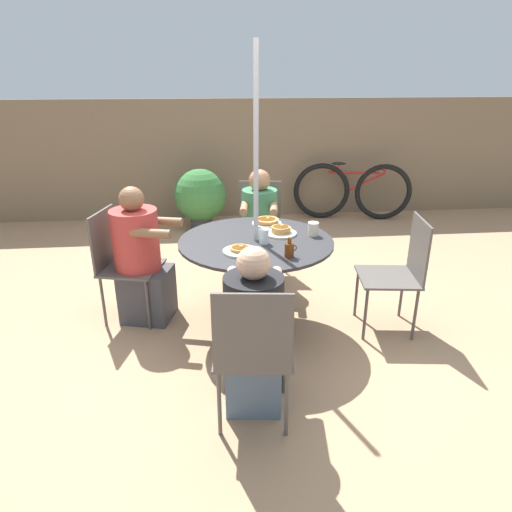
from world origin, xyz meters
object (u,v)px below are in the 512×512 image
object	(u,v)px
potted_shrub	(200,196)
coffee_cup	(313,229)
patio_chair_west	(120,259)
drinking_glass_a	(264,236)
diner_west	(141,262)
bicycle	(352,191)
pancake_plate_a	(240,250)
pancake_plate_b	(267,222)
syrup_bottle	(289,249)
patio_chair_south	(260,222)
patio_chair_east	(401,268)
patio_chair_north	(253,348)
patio_table	(256,259)
diner_south	(259,231)
diner_north	(254,337)
pancake_plate_c	(281,231)

from	to	relation	value
potted_shrub	coffee_cup	bearing A→B (deg)	-69.27
patio_chair_west	drinking_glass_a	world-z (taller)	patio_chair_west
diner_west	bicycle	size ratio (longest dim) A/B	0.70
diner_west	potted_shrub	world-z (taller)	diner_west
bicycle	drinking_glass_a	bearing A→B (deg)	-108.67
drinking_glass_a	bicycle	xyz separation A→B (m)	(1.58, 2.89, -0.41)
diner_west	potted_shrub	xyz separation A→B (m)	(0.45, 2.30, -0.06)
pancake_plate_a	pancake_plate_b	size ratio (longest dim) A/B	1.00
pancake_plate_b	syrup_bottle	world-z (taller)	syrup_bottle
patio_chair_west	potted_shrub	xyz separation A→B (m)	(0.62, 2.26, -0.08)
bicycle	potted_shrub	size ratio (longest dim) A/B	2.01
diner_west	pancake_plate_b	distance (m)	1.09
diner_west	patio_chair_south	bearing A→B (deg)	143.93
pancake_plate_a	syrup_bottle	size ratio (longest dim) A/B	1.76
patio_chair_east	coffee_cup	size ratio (longest dim) A/B	8.70
bicycle	patio_chair_east	bearing A→B (deg)	-89.74
diner_west	pancake_plate_a	world-z (taller)	diner_west
patio_chair_north	patio_chair_west	distance (m)	1.71
patio_table	patio_chair_west	world-z (taller)	patio_chair_west
patio_table	patio_chair_east	xyz separation A→B (m)	(1.13, -0.14, -0.07)
diner_south	coffee_cup	distance (m)	0.99
pancake_plate_a	patio_table	bearing A→B (deg)	60.01
patio_chair_north	diner_north	size ratio (longest dim) A/B	0.87
patio_chair_west	coffee_cup	world-z (taller)	patio_chair_west
diner_west	diner_north	bearing A→B (deg)	48.93
diner_north	syrup_bottle	xyz separation A→B (m)	(0.31, 0.59, 0.32)
patio_chair_east	pancake_plate_a	xyz separation A→B (m)	(-1.26, -0.10, 0.24)
pancake_plate_a	pancake_plate_c	size ratio (longest dim) A/B	1.00
diner_south	potted_shrub	distance (m)	1.70
diner_north	pancake_plate_b	bearing A→B (deg)	86.29
coffee_cup	diner_west	bearing A→B (deg)	172.96
patio_chair_north	patio_chair_south	world-z (taller)	same
diner_north	patio_chair_south	size ratio (longest dim) A/B	1.16
patio_chair_east	patio_chair_west	bearing A→B (deg)	86.41
syrup_bottle	pancake_plate_b	bearing A→B (deg)	95.44
patio_chair_west	syrup_bottle	xyz separation A→B (m)	(1.30, -0.64, 0.28)
potted_shrub	pancake_plate_a	bearing A→B (deg)	-83.05
patio_table	pancake_plate_a	bearing A→B (deg)	-119.99
syrup_bottle	coffee_cup	size ratio (longest dim) A/B	1.33
drinking_glass_a	diner_west	bearing A→B (deg)	162.38
patio_chair_east	pancake_plate_c	bearing A→B (deg)	81.51
drinking_glass_a	bicycle	size ratio (longest dim) A/B	0.07
patio_table	pancake_plate_b	distance (m)	0.43
diner_west	pancake_plate_a	bearing A→B (deg)	73.10
patio_chair_east	diner_south	distance (m)	1.48
patio_chair_west	syrup_bottle	bearing A→B (deg)	78.02
patio_chair_south	drinking_glass_a	bearing A→B (deg)	92.94
patio_chair_east	pancake_plate_b	bearing A→B (deg)	69.90
patio_chair_west	drinking_glass_a	size ratio (longest dim) A/B	8.23
diner_north	patio_chair_west	bearing A→B (deg)	135.46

